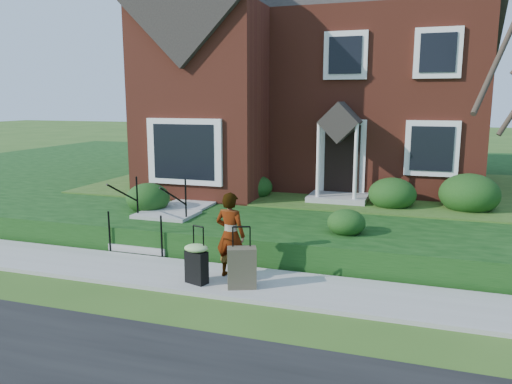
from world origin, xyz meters
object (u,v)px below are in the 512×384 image
at_px(front_steps, 158,225).
at_px(suitcase_olive, 242,268).
at_px(woman, 230,235).
at_px(suitcase_black, 196,261).

relative_size(front_steps, suitcase_olive, 1.82).
bearing_deg(front_steps, woman, -34.05).
height_order(woman, suitcase_black, woman).
bearing_deg(suitcase_olive, suitcase_black, 161.22).
height_order(front_steps, suitcase_black, front_steps).
bearing_deg(front_steps, suitcase_black, -47.40).
xyz_separation_m(woman, suitcase_black, (-0.47, -0.52, -0.40)).
distance_m(front_steps, woman, 3.05).
bearing_deg(suitcase_olive, front_steps, 121.03).
relative_size(front_steps, suitcase_black, 1.88).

